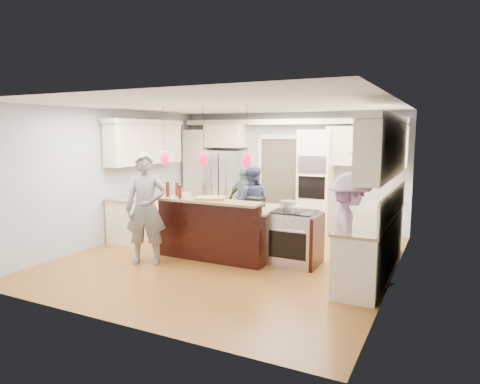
% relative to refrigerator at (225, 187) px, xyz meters
% --- Properties ---
extents(ground_plane, '(6.00, 6.00, 0.00)m').
position_rel_refrigerator_xyz_m(ground_plane, '(1.55, -2.64, -0.90)').
color(ground_plane, '#A86C2E').
rests_on(ground_plane, ground).
extents(room_shell, '(5.54, 6.04, 2.72)m').
position_rel_refrigerator_xyz_m(room_shell, '(1.55, -2.64, 0.92)').
color(room_shell, '#B2BCC6').
rests_on(room_shell, ground).
extents(refrigerator, '(0.90, 0.70, 1.80)m').
position_rel_refrigerator_xyz_m(refrigerator, '(0.00, 0.00, 0.00)').
color(refrigerator, '#B7B7BC').
rests_on(refrigerator, ground).
extents(oven_column, '(0.72, 0.69, 2.30)m').
position_rel_refrigerator_xyz_m(oven_column, '(2.30, 0.03, 0.25)').
color(oven_column, '#FFEECE').
rests_on(oven_column, ground).
extents(back_upper_cabinets, '(5.30, 0.61, 2.54)m').
position_rel_refrigerator_xyz_m(back_upper_cabinets, '(0.80, 0.12, 0.77)').
color(back_upper_cabinets, '#FFEECE').
rests_on(back_upper_cabinets, ground).
extents(right_counter_run, '(0.64, 3.10, 2.51)m').
position_rel_refrigerator_xyz_m(right_counter_run, '(3.99, -2.34, 0.16)').
color(right_counter_run, '#FFEECE').
rests_on(right_counter_run, ground).
extents(left_cabinets, '(0.64, 2.30, 2.51)m').
position_rel_refrigerator_xyz_m(left_cabinets, '(-0.89, -1.84, 0.16)').
color(left_cabinets, '#FFEECE').
rests_on(left_cabinets, ground).
extents(kitchen_island, '(2.10, 1.46, 1.12)m').
position_rel_refrigerator_xyz_m(kitchen_island, '(1.30, -2.57, -0.41)').
color(kitchen_island, black).
rests_on(kitchen_island, ground).
extents(island_range, '(0.82, 0.71, 0.92)m').
position_rel_refrigerator_xyz_m(island_range, '(2.71, -2.49, -0.44)').
color(island_range, '#B7B7BC').
rests_on(island_range, ground).
extents(pendant_lights, '(1.75, 0.15, 1.03)m').
position_rel_refrigerator_xyz_m(pendant_lights, '(1.30, -3.15, 0.90)').
color(pendant_lights, black).
rests_on(pendant_lights, ground).
extents(person_bar_end, '(0.82, 0.71, 1.91)m').
position_rel_refrigerator_xyz_m(person_bar_end, '(0.40, -3.58, 0.05)').
color(person_bar_end, slate).
rests_on(person_bar_end, ground).
extents(person_far_left, '(0.86, 0.74, 1.53)m').
position_rel_refrigerator_xyz_m(person_far_left, '(1.24, -1.08, -0.13)').
color(person_far_left, navy).
rests_on(person_far_left, ground).
extents(person_far_right, '(0.96, 0.58, 1.53)m').
position_rel_refrigerator_xyz_m(person_far_right, '(1.05, -1.04, -0.14)').
color(person_far_right, slate).
rests_on(person_far_right, ground).
extents(person_range_side, '(1.02, 1.25, 1.68)m').
position_rel_refrigerator_xyz_m(person_range_side, '(3.76, -3.27, -0.06)').
color(person_range_side, '#B58FC1').
rests_on(person_range_side, ground).
extents(floor_rug, '(0.85, 1.03, 0.01)m').
position_rel_refrigerator_xyz_m(floor_rug, '(3.95, -3.10, -0.89)').
color(floor_rug, olive).
rests_on(floor_rug, ground).
extents(water_bottle, '(0.09, 0.09, 0.34)m').
position_rel_refrigerator_xyz_m(water_bottle, '(0.35, -3.20, 0.39)').
color(water_bottle, silver).
rests_on(water_bottle, kitchen_island).
extents(beer_bottle_a, '(0.08, 0.08, 0.27)m').
position_rel_refrigerator_xyz_m(beer_bottle_a, '(0.59, -3.21, 0.35)').
color(beer_bottle_a, '#4A1A0D').
rests_on(beer_bottle_a, kitchen_island).
extents(beer_bottle_b, '(0.06, 0.06, 0.23)m').
position_rel_refrigerator_xyz_m(beer_bottle_b, '(0.91, -3.29, 0.34)').
color(beer_bottle_b, '#4A1A0D').
rests_on(beer_bottle_b, kitchen_island).
extents(beer_bottle_c, '(0.08, 0.08, 0.25)m').
position_rel_refrigerator_xyz_m(beer_bottle_c, '(0.70, -3.08, 0.34)').
color(beer_bottle_c, '#4A1A0D').
rests_on(beer_bottle_c, kitchen_island).
extents(drink_can, '(0.08, 0.08, 0.13)m').
position_rel_refrigerator_xyz_m(drink_can, '(0.88, -3.25, 0.29)').
color(drink_can, '#B7B7BC').
rests_on(drink_can, kitchen_island).
extents(cutting_board, '(0.60, 0.52, 0.04)m').
position_rel_refrigerator_xyz_m(cutting_board, '(1.40, -3.11, 0.24)').
color(cutting_board, tan).
rests_on(cutting_board, kitchen_island).
extents(pot_large, '(0.26, 0.26, 0.15)m').
position_rel_refrigerator_xyz_m(pot_large, '(2.53, -2.40, 0.10)').
color(pot_large, '#B7B7BC').
rests_on(pot_large, island_range).
extents(pot_small, '(0.20, 0.20, 0.10)m').
position_rel_refrigerator_xyz_m(pot_small, '(2.72, -2.60, 0.07)').
color(pot_small, '#B7B7BC').
rests_on(pot_small, island_range).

